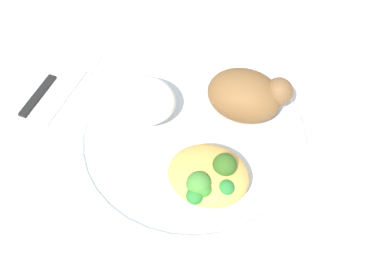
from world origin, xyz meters
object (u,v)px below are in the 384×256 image
object	(u,v)px
roasted_chicken	(247,95)
knife	(52,76)
fork	(75,84)
rice_pile	(142,100)
mac_cheese_with_broccoli	(209,176)
plate	(192,136)

from	to	relation	value
roasted_chicken	knife	distance (m)	0.29
knife	fork	bearing A→B (deg)	-0.63
knife	roasted_chicken	bearing A→B (deg)	5.17
roasted_chicken	fork	size ratio (longest dim) A/B	0.75
roasted_chicken	knife	bearing A→B (deg)	-174.83
roasted_chicken	rice_pile	distance (m)	0.14
mac_cheese_with_broccoli	fork	world-z (taller)	mac_cheese_with_broccoli
fork	rice_pile	bearing A→B (deg)	-9.65
plate	knife	bearing A→B (deg)	172.01
fork	knife	world-z (taller)	knife
plate	rice_pile	bearing A→B (deg)	171.03
mac_cheese_with_broccoli	fork	bearing A→B (deg)	158.07
plate	knife	distance (m)	0.23
fork	roasted_chicken	bearing A→B (deg)	6.04
rice_pile	fork	world-z (taller)	rice_pile
roasted_chicken	mac_cheese_with_broccoli	size ratio (longest dim) A/B	1.10
plate	knife	world-z (taller)	plate
roasted_chicken	mac_cheese_with_broccoli	bearing A→B (deg)	-93.68
plate	knife	xyz separation A→B (m)	(-0.23, 0.03, -0.01)
plate	mac_cheese_with_broccoli	size ratio (longest dim) A/B	3.06
roasted_chicken	fork	bearing A→B (deg)	-173.96
plate	roasted_chicken	xyz separation A→B (m)	(0.05, 0.06, 0.04)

